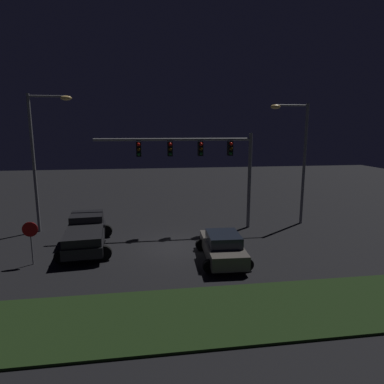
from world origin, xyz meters
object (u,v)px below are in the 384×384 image
Objects in this scene: car_sedan at (223,247)px; traffic_signal_gantry at (201,156)px; street_lamp_right at (298,150)px; street_lamp_left at (41,148)px; pickup_truck at (86,231)px; stop_sign at (31,235)px.

traffic_signal_gantry is (-0.21, 5.53, 4.29)m from car_sedan.
street_lamp_right is at bearing -45.87° from car_sedan.
street_lamp_left reaches higher than traffic_signal_gantry.
stop_sign reaches higher than pickup_truck.
street_lamp_left reaches higher than street_lamp_right.
traffic_signal_gantry is at bearing -6.01° from street_lamp_left.
street_lamp_right reaches higher than car_sedan.
street_lamp_left reaches higher than pickup_truck.
traffic_signal_gantry is 6.99m from street_lamp_right.
street_lamp_left is (-3.16, 3.75, 4.57)m from pickup_truck.
car_sedan is at bearing -116.23° from pickup_truck.
street_lamp_left is at bearing 98.36° from stop_sign.
street_lamp_left is 7.10m from stop_sign.
stop_sign is (-16.38, -5.21, -3.77)m from street_lamp_right.
stop_sign is (0.85, -5.80, -4.01)m from street_lamp_left.
car_sedan is at bearing -138.22° from street_lamp_right.
traffic_signal_gantry is at bearing -175.92° from street_lamp_right.
car_sedan is at bearing -4.85° from stop_sign.
car_sedan is 7.00m from traffic_signal_gantry.
street_lamp_right is (14.07, 3.16, 4.34)m from pickup_truck.
street_lamp_left is (-10.27, 1.08, 0.54)m from traffic_signal_gantry.
car_sedan is at bearing -32.25° from street_lamp_left.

